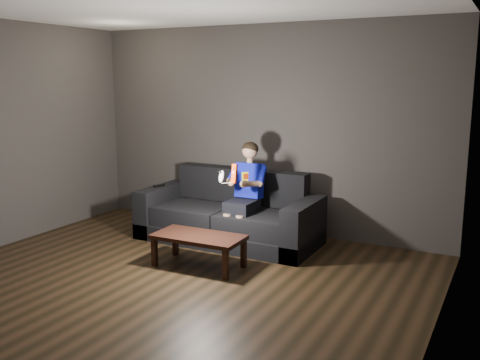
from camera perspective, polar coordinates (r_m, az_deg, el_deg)
The scene contains 9 objects.
floor at distance 5.27m, azimuth -9.52°, elevation -11.83°, with size 5.00×5.00×0.00m, color black.
back_wall at distance 7.04m, azimuth 2.52°, elevation 5.40°, with size 5.00×0.04×2.70m, color #413B39.
right_wall at distance 3.93m, azimuth 20.24°, elevation 0.38°, with size 0.04×5.00×2.70m, color #413B39.
sofa at distance 6.71m, azimuth -1.13°, elevation -4.15°, with size 2.24×0.97×0.87m.
child at distance 6.43m, azimuth 0.59°, elevation -0.59°, with size 0.48×0.58×1.17m.
wii_remote_red at distance 5.96m, azimuth -0.61°, elevation 0.70°, with size 0.06×0.08×0.22m.
nunchuk_white at distance 6.05m, azimuth -2.00°, elevation 0.37°, with size 0.08×0.10×0.15m.
wii_remote_black at distance 7.09m, azimuth -8.62°, elevation -0.59°, with size 0.09×0.16×0.03m.
coffee_table at distance 5.81m, azimuth -4.43°, elevation -6.32°, with size 0.99×0.51×0.35m.
Camera 1 is at (2.98, -3.84, 2.02)m, focal length 40.00 mm.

